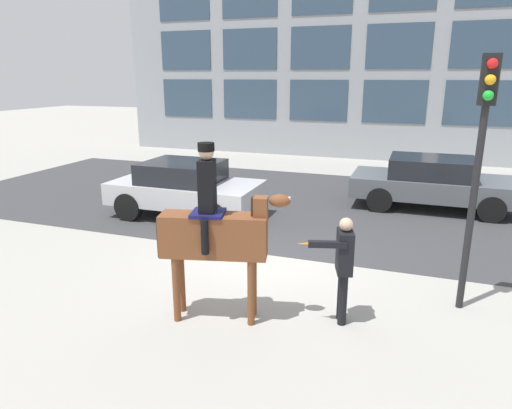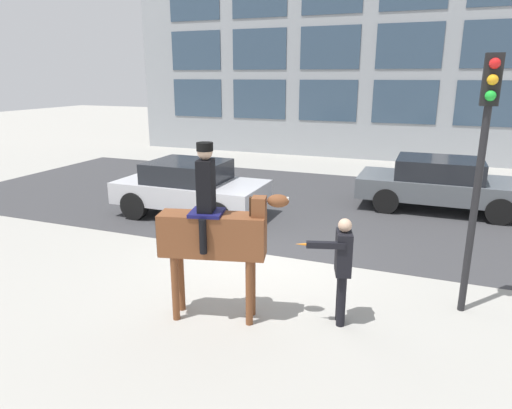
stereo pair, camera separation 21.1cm
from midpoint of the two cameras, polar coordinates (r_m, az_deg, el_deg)
name	(u,v)px [view 2 (the right image)]	position (r m, az deg, el deg)	size (l,w,h in m)	color
ground_plane	(262,264)	(9.25, 1.37, -7.43)	(80.00, 80.00, 0.00)	#9E9B93
road_surface	(318,204)	(13.57, 8.24, 0.05)	(22.60, 8.50, 0.01)	#38383A
mounted_horse_lead	(214,231)	(6.81, -4.33, -3.30)	(1.98, 0.81, 2.74)	brown
pedestrian_bystander	(342,263)	(6.91, 11.56, -7.23)	(0.80, 0.61, 1.67)	black
street_car_near_lane	(191,187)	(12.33, -7.70, 2.19)	(3.93, 2.03, 1.47)	#B7B7BC
street_car_far_lane	(441,183)	(13.79, 22.52, 2.50)	(4.51, 2.06, 1.45)	#51565B
traffic_light	(483,146)	(7.51, 27.22, 6.48)	(0.24, 0.29, 3.95)	black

